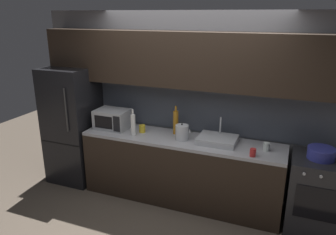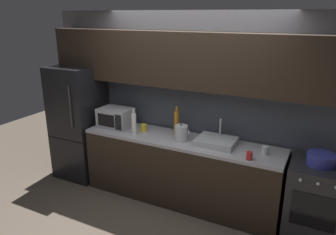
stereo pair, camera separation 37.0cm
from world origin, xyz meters
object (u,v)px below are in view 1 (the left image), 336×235
object	(u,v)px
microwave	(112,119)
wine_bottle_white	(133,125)
oven_range	(315,194)
cooking_pot	(321,153)
wine_bottle_amber	(176,122)
mug_clear	(266,147)
kettle	(182,132)
mug_yellow	(142,129)
mug_red	(253,153)
refrigerator	(73,125)

from	to	relation	value
microwave	wine_bottle_white	xyz separation A→B (m)	(0.40, -0.14, 0.02)
oven_range	cooking_pot	distance (m)	0.51
wine_bottle_amber	mug_clear	world-z (taller)	wine_bottle_amber
kettle	wine_bottle_amber	xyz separation A→B (m)	(-0.15, 0.18, 0.07)
oven_range	microwave	xyz separation A→B (m)	(-2.71, 0.02, 0.58)
oven_range	wine_bottle_amber	bearing A→B (deg)	175.44
mug_clear	cooking_pot	distance (m)	0.59
kettle	mug_yellow	world-z (taller)	kettle
mug_red	cooking_pot	distance (m)	0.75
mug_clear	wine_bottle_white	bearing A→B (deg)	-175.92
oven_range	microwave	bearing A→B (deg)	179.58
oven_range	mug_red	xyz separation A→B (m)	(-0.72, -0.22, 0.50)
microwave	wine_bottle_white	size ratio (longest dim) A/B	1.28
wine_bottle_amber	mug_yellow	bearing A→B (deg)	-165.13
wine_bottle_amber	wine_bottle_white	xyz separation A→B (m)	(-0.51, -0.27, -0.01)
refrigerator	cooking_pot	size ratio (longest dim) A/B	5.73
kettle	mug_clear	size ratio (longest dim) A/B	2.13
oven_range	mug_yellow	bearing A→B (deg)	179.37
microwave	cooking_pot	world-z (taller)	microwave
cooking_pot	mug_clear	bearing A→B (deg)	-179.71
cooking_pot	mug_yellow	bearing A→B (deg)	179.40
microwave	kettle	xyz separation A→B (m)	(1.06, -0.05, -0.04)
mug_red	refrigerator	bearing A→B (deg)	175.31
wine_bottle_amber	microwave	bearing A→B (deg)	-172.25
refrigerator	microwave	world-z (taller)	refrigerator
kettle	wine_bottle_amber	distance (m)	0.24
refrigerator	mug_yellow	xyz separation A→B (m)	(1.14, 0.02, 0.09)
wine_bottle_amber	mug_red	distance (m)	1.14
wine_bottle_white	microwave	bearing A→B (deg)	160.48
mug_yellow	mug_red	world-z (taller)	mug_yellow
wine_bottle_amber	cooking_pot	distance (m)	1.80
microwave	cooking_pot	xyz separation A→B (m)	(2.70, -0.02, -0.07)
mug_yellow	mug_clear	size ratio (longest dim) A/B	0.97
mug_yellow	mug_red	distance (m)	1.54
wine_bottle_white	refrigerator	bearing A→B (deg)	173.44
microwave	refrigerator	bearing A→B (deg)	-178.45
refrigerator	mug_red	bearing A→B (deg)	-4.69
refrigerator	wine_bottle_amber	bearing A→B (deg)	5.11
refrigerator	mug_yellow	size ratio (longest dim) A/B	17.06
wine_bottle_white	cooking_pot	bearing A→B (deg)	3.11
microwave	kettle	distance (m)	1.06
wine_bottle_amber	mug_yellow	world-z (taller)	wine_bottle_amber
wine_bottle_white	oven_range	bearing A→B (deg)	3.07
oven_range	wine_bottle_white	world-z (taller)	wine_bottle_white
refrigerator	cooking_pot	xyz separation A→B (m)	(3.38, 0.00, 0.10)
cooking_pot	microwave	bearing A→B (deg)	179.61
wine_bottle_amber	mug_yellow	xyz separation A→B (m)	(-0.45, -0.12, -0.11)
microwave	mug_clear	xyz separation A→B (m)	(2.11, -0.02, -0.08)
wine_bottle_amber	cooking_pot	xyz separation A→B (m)	(1.79, -0.14, -0.10)
kettle	mug_clear	xyz separation A→B (m)	(1.05, 0.03, -0.05)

